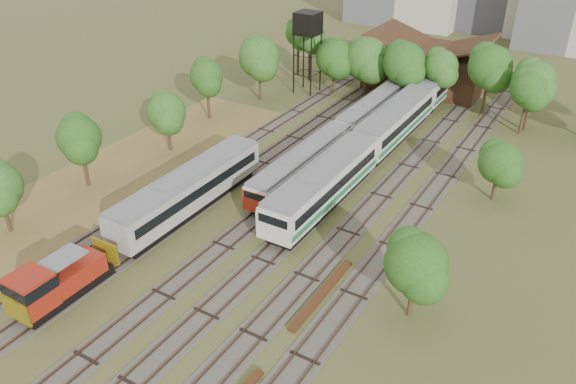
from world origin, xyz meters
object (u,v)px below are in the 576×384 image
Objects in this scene: shunter_locomotive at (54,284)px; water_tower at (308,25)px; railcar_red_set at (342,135)px; railcar_green_set at (395,122)px.

water_tower reaches higher than shunter_locomotive.
railcar_green_set reaches higher than railcar_red_set.
water_tower reaches higher than railcar_red_set.
water_tower reaches higher than railcar_green_set.
shunter_locomotive is (-6.00, -33.80, -0.06)m from railcar_red_set.
railcar_green_set is at bearing -28.20° from water_tower.
railcar_red_set is 20.63m from water_tower.
shunter_locomotive reaches higher than railcar_red_set.
railcar_green_set is 40.55m from shunter_locomotive.
water_tower is at bearing 131.28° from railcar_red_set.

